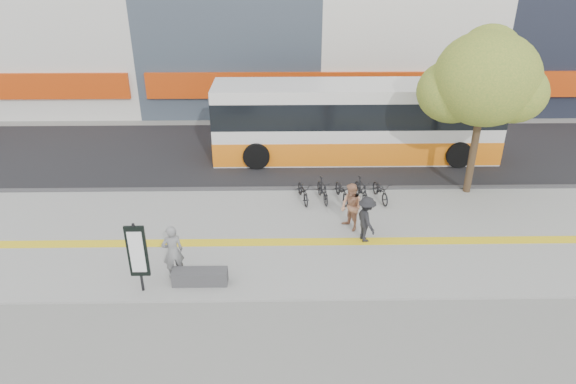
{
  "coord_description": "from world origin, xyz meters",
  "views": [
    {
      "loc": [
        -0.24,
        -13.29,
        9.08
      ],
      "look_at": [
        0.01,
        2.0,
        1.44
      ],
      "focal_mm": 31.55,
      "sensor_mm": 36.0,
      "label": 1
    }
  ],
  "objects_px": {
    "bench": "(200,277)",
    "signboard": "(137,252)",
    "seated_woman": "(173,252)",
    "street_tree": "(484,80)",
    "bus": "(355,123)",
    "pedestrian_dark": "(366,219)",
    "pedestrian_tan": "(351,207)"
  },
  "relations": [
    {
      "from": "pedestrian_tan",
      "to": "pedestrian_dark",
      "type": "xyz_separation_m",
      "value": [
        0.4,
        -0.76,
        -0.05
      ]
    },
    {
      "from": "street_tree",
      "to": "bus",
      "type": "relative_size",
      "value": 0.5
    },
    {
      "from": "bench",
      "to": "pedestrian_tan",
      "type": "height_order",
      "value": "pedestrian_tan"
    },
    {
      "from": "seated_woman",
      "to": "pedestrian_dark",
      "type": "xyz_separation_m",
      "value": [
        5.97,
        1.9,
        -0.06
      ]
    },
    {
      "from": "bus",
      "to": "pedestrian_tan",
      "type": "distance_m",
      "value": 6.77
    },
    {
      "from": "signboard",
      "to": "street_tree",
      "type": "xyz_separation_m",
      "value": [
        11.38,
        6.33,
        3.15
      ]
    },
    {
      "from": "signboard",
      "to": "street_tree",
      "type": "distance_m",
      "value": 13.4
    },
    {
      "from": "bench",
      "to": "pedestrian_tan",
      "type": "bearing_deg",
      "value": 32.55
    },
    {
      "from": "bus",
      "to": "seated_woman",
      "type": "distance_m",
      "value": 11.42
    },
    {
      "from": "signboard",
      "to": "pedestrian_tan",
      "type": "relative_size",
      "value": 1.3
    },
    {
      "from": "street_tree",
      "to": "seated_woman",
      "type": "distance_m",
      "value": 12.51
    },
    {
      "from": "pedestrian_tan",
      "to": "street_tree",
      "type": "bearing_deg",
      "value": 90.55
    },
    {
      "from": "seated_woman",
      "to": "bench",
      "type": "bearing_deg",
      "value": 132.15
    },
    {
      "from": "signboard",
      "to": "pedestrian_tan",
      "type": "xyz_separation_m",
      "value": [
        6.37,
        3.35,
        -0.44
      ]
    },
    {
      "from": "pedestrian_tan",
      "to": "pedestrian_dark",
      "type": "bearing_deg",
      "value": -2.24
    },
    {
      "from": "bus",
      "to": "pedestrian_dark",
      "type": "bearing_deg",
      "value": -94.6
    },
    {
      "from": "signboard",
      "to": "bus",
      "type": "xyz_separation_m",
      "value": [
        7.37,
        10.01,
        0.29
      ]
    },
    {
      "from": "signboard",
      "to": "pedestrian_tan",
      "type": "height_order",
      "value": "signboard"
    },
    {
      "from": "street_tree",
      "to": "pedestrian_dark",
      "type": "relative_size",
      "value": 3.96
    },
    {
      "from": "bench",
      "to": "street_tree",
      "type": "xyz_separation_m",
      "value": [
        9.78,
        6.02,
        4.21
      ]
    },
    {
      "from": "pedestrian_dark",
      "to": "bus",
      "type": "bearing_deg",
      "value": -20.78
    },
    {
      "from": "street_tree",
      "to": "pedestrian_dark",
      "type": "bearing_deg",
      "value": -140.99
    },
    {
      "from": "signboard",
      "to": "pedestrian_dark",
      "type": "height_order",
      "value": "signboard"
    },
    {
      "from": "bench",
      "to": "signboard",
      "type": "height_order",
      "value": "signboard"
    },
    {
      "from": "signboard",
      "to": "seated_woman",
      "type": "distance_m",
      "value": 1.14
    },
    {
      "from": "bus",
      "to": "pedestrian_tan",
      "type": "xyz_separation_m",
      "value": [
        -1.0,
        -6.66,
        -0.73
      ]
    },
    {
      "from": "bus",
      "to": "pedestrian_dark",
      "type": "relative_size",
      "value": 7.99
    },
    {
      "from": "street_tree",
      "to": "pedestrian_tan",
      "type": "height_order",
      "value": "street_tree"
    },
    {
      "from": "street_tree",
      "to": "bench",
      "type": "bearing_deg",
      "value": -148.38
    },
    {
      "from": "pedestrian_dark",
      "to": "bench",
      "type": "bearing_deg",
      "value": 97.68
    },
    {
      "from": "bench",
      "to": "seated_woman",
      "type": "distance_m",
      "value": 1.09
    },
    {
      "from": "bench",
      "to": "pedestrian_dark",
      "type": "xyz_separation_m",
      "value": [
        5.17,
        2.29,
        0.57
      ]
    }
  ]
}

